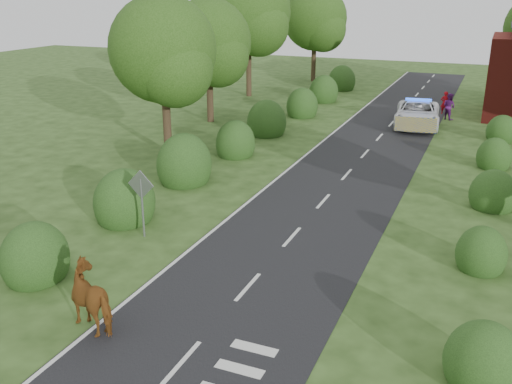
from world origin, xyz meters
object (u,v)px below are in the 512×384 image
at_px(police_van, 417,114).
at_px(cow, 96,301).
at_px(pedestrian_red, 445,103).
at_px(road_sign, 141,194).
at_px(pedestrian_purple, 449,106).

bearing_deg(police_van, cow, -105.49).
height_order(police_van, pedestrian_red, police_van).
xyz_separation_m(road_sign, pedestrian_purple, (8.33, 24.91, -0.75)).
height_order(pedestrian_red, pedestrian_purple, pedestrian_purple).
bearing_deg(road_sign, pedestrian_red, 73.56).
xyz_separation_m(cow, pedestrian_purple, (6.22, 30.32, 0.17)).
xyz_separation_m(pedestrian_red, pedestrian_purple, (0.45, -1.81, 0.10)).
bearing_deg(pedestrian_purple, road_sign, 106.74).
distance_m(pedestrian_red, pedestrian_purple, 1.87).
relative_size(pedestrian_red, pedestrian_purple, 0.89).
xyz_separation_m(road_sign, police_van, (6.61, 22.03, -0.83)).
distance_m(road_sign, cow, 5.88).
bearing_deg(police_van, road_sign, -112.87).
bearing_deg(pedestrian_purple, pedestrian_red, -40.93).
bearing_deg(cow, pedestrian_purple, -177.14).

